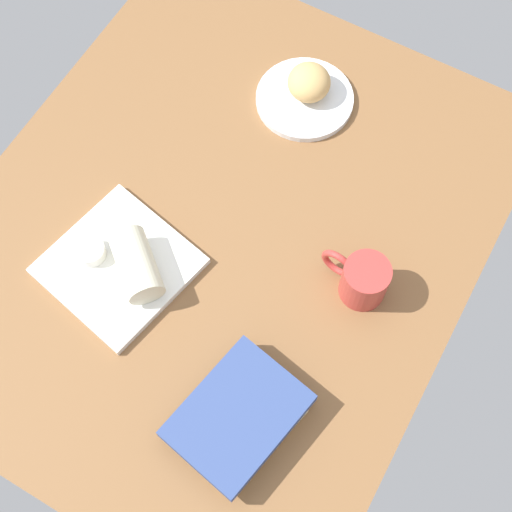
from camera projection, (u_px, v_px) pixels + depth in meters
The scene contains 8 objects.
dining_table at pixel (221, 235), 138.83cm from camera, with size 110.00×90.00×4.00cm, color brown.
round_plate at pixel (304, 99), 147.94cm from camera, with size 19.39×19.39×1.40cm, color white.
scone_pastry at pixel (309, 82), 144.92cm from camera, with size 8.79×8.40×6.20cm, color tan.
square_plate at pixel (119, 266), 133.22cm from camera, with size 23.13×23.13×1.60cm, color white.
sauce_cup at pixel (90, 251), 132.00cm from camera, with size 5.40×5.40×2.56cm.
breakfast_wrap at pixel (137, 265), 128.88cm from camera, with size 6.52×6.52×12.33cm, color beige.
book_stack at pixel (239, 419), 120.00cm from camera, with size 23.62×19.41×5.56cm.
coffee_mug at pixel (363, 279), 128.14cm from camera, with size 8.20×12.94×8.88cm.
Camera 1 is at (-48.88, -35.03, 127.37)cm, focal length 52.38 mm.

